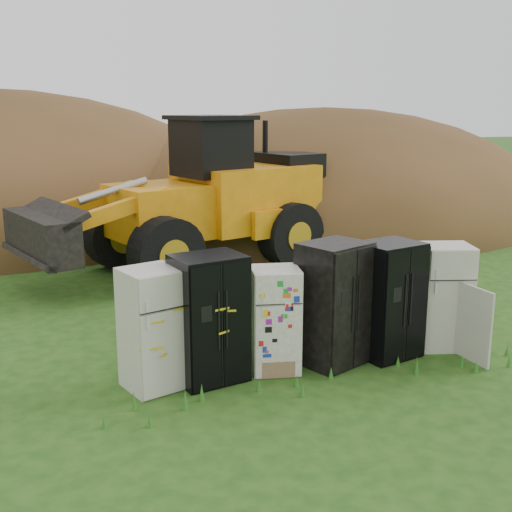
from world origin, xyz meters
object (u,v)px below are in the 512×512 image
Objects in this scene: fridge_sticker at (275,320)px; fridge_leftmost at (152,329)px; fridge_black_right at (388,300)px; fridge_open_door at (444,296)px; fridge_black_side at (209,318)px; fridge_dark_mid at (333,304)px; wheel_loader at (179,196)px.

fridge_leftmost is at bearing -168.70° from fridge_sticker.
fridge_sticker is at bearing -17.60° from fridge_leftmost.
fridge_black_right reaches higher than fridge_open_door.
fridge_dark_mid is at bearing -12.17° from fridge_black_side.
fridge_black_right is at bearing -18.00° from fridge_leftmost.
wheel_loader is at bearing 56.62° from fridge_leftmost.
fridge_sticker is at bearing -11.50° from fridge_black_side.
fridge_leftmost is 4.79m from fridge_open_door.
fridge_sticker is 0.96m from fridge_dark_mid.
fridge_black_side is at bearing 156.84° from fridge_dark_mid.
fridge_black_right is at bearing -12.30° from fridge_black_side.
fridge_black_side is 1.97m from fridge_dark_mid.
fridge_black_right is at bearing 10.52° from fridge_sticker.
fridge_sticker is 0.92× the size of fridge_open_door.
wheel_loader is (-2.96, 6.29, 0.98)m from fridge_open_door.
fridge_dark_mid is 0.25× the size of wheel_loader.
fridge_black_side is 1.08× the size of fridge_open_door.
fridge_dark_mid is at bearing 165.74° from fridge_black_right.
fridge_black_side is 0.98× the size of fridge_dark_mid.
fridge_dark_mid is (2.78, -0.05, 0.09)m from fridge_leftmost.
wheel_loader is (-1.89, 6.31, 0.92)m from fridge_black_right.
fridge_sticker is at bearing 165.59° from fridge_black_right.
fridge_open_door is 7.02m from wheel_loader.
fridge_open_door is 0.23× the size of wheel_loader.
fridge_sticker is 1.90m from fridge_black_right.
fridge_black_right is 1.07× the size of fridge_open_door.
fridge_sticker is (1.83, -0.02, -0.07)m from fridge_leftmost.
fridge_leftmost reaches higher than fridge_sticker.
fridge_black_side reaches higher than fridge_open_door.
fridge_black_right reaches higher than fridge_sticker.
wheel_loader reaches higher than fridge_black_side.
fridge_leftmost is 1.01× the size of fridge_open_door.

